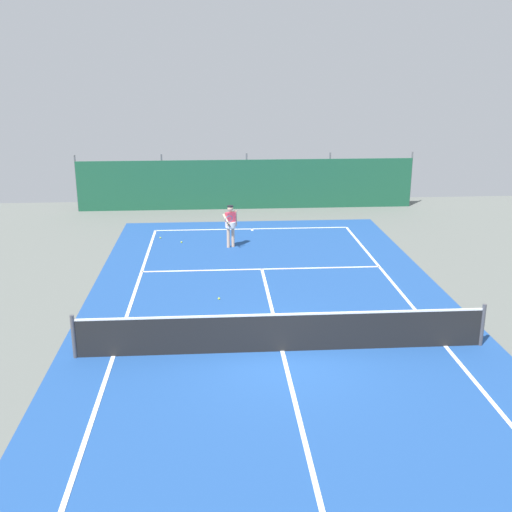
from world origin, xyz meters
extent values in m
plane|color=slate|center=(0.00, 0.00, 0.00)|extent=(36.00, 36.00, 0.00)
cube|color=#1E478C|center=(0.00, 0.00, 0.00)|extent=(11.02, 26.60, 0.01)
cube|color=white|center=(0.00, 11.90, 0.01)|extent=(8.22, 0.10, 0.01)
cube|color=white|center=(-4.11, 0.00, 0.01)|extent=(0.10, 23.80, 0.01)
cube|color=white|center=(4.11, 0.00, 0.01)|extent=(0.10, 23.80, 0.01)
cube|color=white|center=(0.00, 6.40, 0.01)|extent=(8.22, 0.10, 0.01)
cube|color=white|center=(0.00, 0.00, 0.01)|extent=(0.10, 12.80, 0.01)
cube|color=white|center=(0.00, 11.75, 0.01)|extent=(0.10, 0.30, 0.01)
cube|color=black|center=(0.00, 0.00, 0.47)|extent=(9.92, 0.03, 0.95)
cube|color=white|center=(0.00, 0.00, 0.97)|extent=(9.92, 0.04, 0.05)
cylinder|color=#47474C|center=(-5.01, 0.00, 0.55)|extent=(0.10, 0.10, 1.10)
cylinder|color=#47474C|center=(5.01, 0.00, 0.55)|extent=(0.10, 0.10, 1.10)
cube|color=#195138|center=(0.00, 15.86, 1.20)|extent=(16.22, 0.06, 2.40)
cylinder|color=#595B60|center=(-8.11, 15.92, 1.35)|extent=(0.08, 0.08, 2.70)
cylinder|color=#595B60|center=(-4.05, 15.92, 1.35)|extent=(0.08, 0.08, 2.70)
cylinder|color=#595B60|center=(0.00, 15.92, 1.35)|extent=(0.08, 0.08, 2.70)
cylinder|color=#595B60|center=(4.05, 15.92, 1.35)|extent=(0.08, 0.08, 2.70)
cylinder|color=#595B60|center=(8.11, 15.92, 1.35)|extent=(0.08, 0.08, 2.70)
cube|color=#234C1E|center=(0.00, 16.46, 0.55)|extent=(14.60, 0.70, 1.10)
cylinder|color=#D8AD8C|center=(-0.90, 9.27, 0.41)|extent=(0.12, 0.12, 0.82)
cylinder|color=#D8AD8C|center=(-1.08, 9.18, 0.41)|extent=(0.12, 0.12, 0.82)
cylinder|color=white|center=(-0.99, 9.22, 0.90)|extent=(0.40, 0.40, 0.22)
cube|color=#D1384C|center=(-0.99, 9.22, 1.10)|extent=(0.41, 0.33, 0.56)
sphere|color=#D8AD8C|center=(-0.99, 9.22, 1.53)|extent=(0.22, 0.22, 0.22)
cylinder|color=black|center=(-0.99, 9.22, 1.62)|extent=(0.23, 0.23, 0.04)
cylinder|color=#D8AD8C|center=(-0.78, 9.32, 1.13)|extent=(0.09, 0.09, 0.58)
cylinder|color=#D8AD8C|center=(-1.14, 9.02, 1.13)|extent=(0.31, 0.51, 0.41)
cylinder|color=black|center=(-1.06, 8.72, 1.02)|extent=(0.15, 0.26, 0.13)
torus|color=teal|center=(-1.06, 8.72, 1.24)|extent=(0.33, 0.24, 0.29)
sphere|color=#CCDB33|center=(-3.80, 10.65, 0.03)|extent=(0.07, 0.07, 0.07)
sphere|color=#CCDB33|center=(-2.92, 9.93, 0.03)|extent=(0.07, 0.07, 0.07)
sphere|color=#CCDB33|center=(-1.51, 3.62, 0.03)|extent=(0.07, 0.07, 0.07)
cube|color=silver|center=(-2.45, 18.31, 0.72)|extent=(2.22, 4.36, 0.80)
cube|color=#2D333D|center=(-2.45, 18.31, 1.40)|extent=(1.71, 2.04, 0.56)
cylinder|color=black|center=(-1.69, 16.93, 0.32)|extent=(0.28, 0.66, 0.64)
cylinder|color=black|center=(-3.48, 17.11, 0.32)|extent=(0.28, 0.66, 0.64)
cylinder|color=black|center=(-1.42, 19.52, 0.32)|extent=(0.28, 0.66, 0.64)
cylinder|color=black|center=(-3.21, 19.70, 0.32)|extent=(0.28, 0.66, 0.64)
camera|label=1|loc=(-1.61, -13.82, 6.75)|focal=43.54mm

